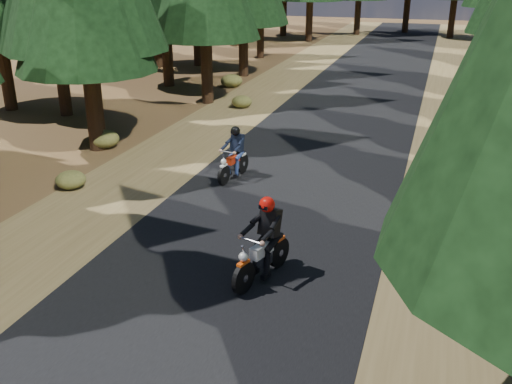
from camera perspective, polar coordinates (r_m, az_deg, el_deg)
ground at (r=12.18m, az=-2.20°, el=-7.32°), size 120.00×120.00×0.00m
road at (r=16.52m, az=3.76°, el=0.79°), size 6.00×100.00×0.01m
shoulder_l at (r=18.12m, az=-10.48°, el=2.39°), size 3.20×100.00×0.01m
shoulder_r at (r=16.12m, az=19.79°, el=-1.09°), size 3.20×100.00×0.01m
understory_shrubs at (r=19.03m, az=3.74°, el=4.56°), size 14.66×26.08×0.67m
rider_lead at (r=11.39m, az=0.60°, el=-6.18°), size 1.12×2.03×1.73m
rider_follow at (r=16.75m, az=-2.28°, el=3.02°), size 0.79×1.81×1.56m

